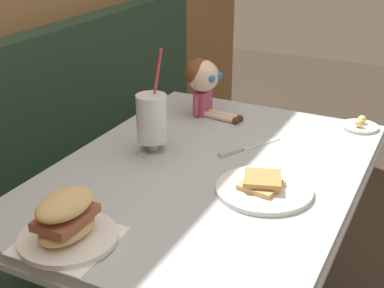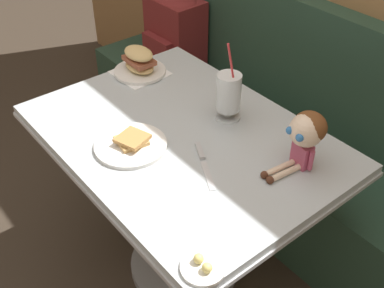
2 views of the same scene
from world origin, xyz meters
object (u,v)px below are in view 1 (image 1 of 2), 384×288
at_px(toast_plate, 264,188).
at_px(milkshake_glass, 152,121).
at_px(butter_saucer, 360,125).
at_px(butter_knife, 239,150).
at_px(seated_doll, 203,79).
at_px(sandwich_plate, 67,223).

relative_size(toast_plate, milkshake_glass, 0.80).
relative_size(butter_saucer, butter_knife, 0.55).
relative_size(toast_plate, butter_knife, 1.15).
xyz_separation_m(butter_saucer, seated_doll, (-0.12, 0.52, 0.12)).
xyz_separation_m(milkshake_glass, sandwich_plate, (-0.48, -0.07, -0.05)).
bearing_deg(toast_plate, sandwich_plate, 142.43).
bearing_deg(toast_plate, seated_doll, 41.48).
distance_m(milkshake_glass, sandwich_plate, 0.49).
height_order(sandwich_plate, seated_doll, seated_doll).
distance_m(toast_plate, butter_knife, 0.25).
bearing_deg(milkshake_glass, butter_saucer, -47.52).
relative_size(milkshake_glass, butter_knife, 1.45).
relative_size(toast_plate, sandwich_plate, 1.14).
distance_m(milkshake_glass, butter_saucer, 0.70).
xyz_separation_m(sandwich_plate, seated_doll, (0.83, 0.07, 0.08)).
bearing_deg(butter_saucer, sandwich_plate, 154.78).
height_order(toast_plate, butter_saucer, toast_plate).
height_order(milkshake_glass, butter_saucer, milkshake_glass).
height_order(toast_plate, milkshake_glass, milkshake_glass).
height_order(milkshake_glass, sandwich_plate, milkshake_glass).
distance_m(butter_saucer, butter_knife, 0.45).
xyz_separation_m(milkshake_glass, butter_saucer, (0.47, -0.51, -0.09)).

